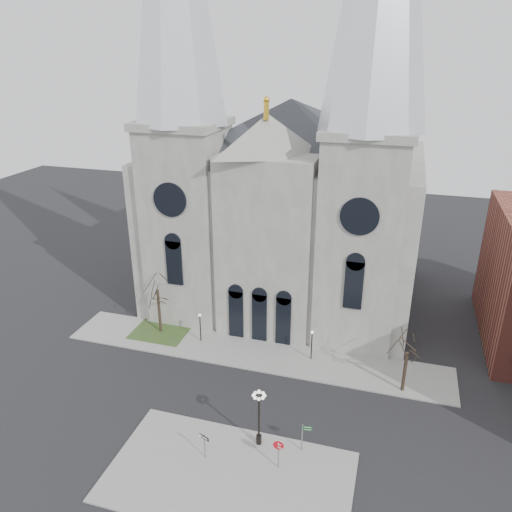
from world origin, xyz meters
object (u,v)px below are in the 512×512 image
(one_way_sign, at_px, (205,442))
(street_name_sign, at_px, (303,435))
(stop_sign, at_px, (279,448))
(globe_lamp, at_px, (259,410))

(one_way_sign, xyz_separation_m, street_name_sign, (7.05, 2.84, -0.03))
(stop_sign, distance_m, one_way_sign, 5.69)
(globe_lamp, relative_size, one_way_sign, 2.36)
(globe_lamp, relative_size, street_name_sign, 2.09)
(globe_lamp, distance_m, street_name_sign, 3.95)
(one_way_sign, bearing_deg, street_name_sign, 44.44)
(one_way_sign, distance_m, street_name_sign, 7.60)
(one_way_sign, bearing_deg, stop_sign, 28.80)
(stop_sign, bearing_deg, globe_lamp, 156.19)
(stop_sign, height_order, street_name_sign, stop_sign)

